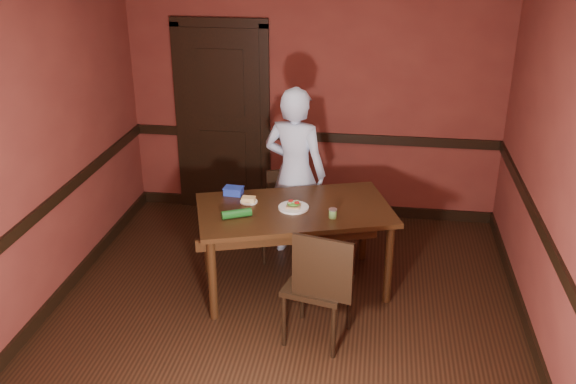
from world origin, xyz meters
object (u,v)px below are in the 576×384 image
(cheese_saucer, at_px, (249,200))
(person, at_px, (295,173))
(dining_table, at_px, (294,248))
(chair_near, at_px, (318,283))
(chair_far, at_px, (278,215))
(sauce_jar, at_px, (333,213))
(food_tub, at_px, (234,191))
(sandwich_plate, at_px, (294,206))

(cheese_saucer, bearing_deg, person, 61.27)
(dining_table, relative_size, chair_near, 1.67)
(dining_table, distance_m, cheese_saucer, 0.59)
(chair_far, distance_m, cheese_saucer, 0.65)
(chair_near, height_order, sauce_jar, chair_near)
(chair_near, xyz_separation_m, food_tub, (-0.87, 0.95, 0.32))
(dining_table, distance_m, chair_far, 0.62)
(sandwich_plate, height_order, food_tub, food_tub)
(chair_near, xyz_separation_m, sandwich_plate, (-0.29, 0.73, 0.30))
(sandwich_plate, bearing_deg, sauce_jar, -21.55)
(dining_table, bearing_deg, food_tub, 142.52)
(chair_near, relative_size, sauce_jar, 12.10)
(person, relative_size, cheese_saucer, 10.76)
(sauce_jar, relative_size, cheese_saucer, 0.52)
(dining_table, relative_size, sauce_jar, 20.24)
(chair_far, distance_m, sandwich_plate, 0.73)
(dining_table, height_order, person, person)
(chair_near, relative_size, cheese_saucer, 6.35)
(chair_far, bearing_deg, cheese_saucer, -129.45)
(sauce_jar, xyz_separation_m, food_tub, (-0.93, 0.36, -0.01))
(chair_near, xyz_separation_m, cheese_saucer, (-0.70, 0.80, 0.30))
(person, distance_m, cheese_saucer, 0.69)
(dining_table, height_order, cheese_saucer, cheese_saucer)
(dining_table, xyz_separation_m, sauce_jar, (0.35, -0.15, 0.43))
(dining_table, distance_m, sauce_jar, 0.57)
(sandwich_plate, xyz_separation_m, cheese_saucer, (-0.41, 0.07, 0.00))
(sauce_jar, distance_m, cheese_saucer, 0.79)
(sauce_jar, bearing_deg, chair_far, 129.31)
(chair_far, height_order, sauce_jar, sauce_jar)
(dining_table, distance_m, chair_near, 0.80)
(sauce_jar, relative_size, food_tub, 0.46)
(sandwich_plate, height_order, cheese_saucer, sandwich_plate)
(chair_near, distance_m, food_tub, 1.33)
(person, height_order, food_tub, person)
(sauce_jar, height_order, food_tub, sauce_jar)
(chair_far, relative_size, sandwich_plate, 3.21)
(person, height_order, sauce_jar, person)
(dining_table, xyz_separation_m, person, (-0.09, 0.67, 0.45))
(chair_near, distance_m, person, 1.50)
(dining_table, xyz_separation_m, sandwich_plate, (-0.01, -0.01, 0.41))
(person, relative_size, food_tub, 9.34)
(dining_table, bearing_deg, chair_far, 95.04)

